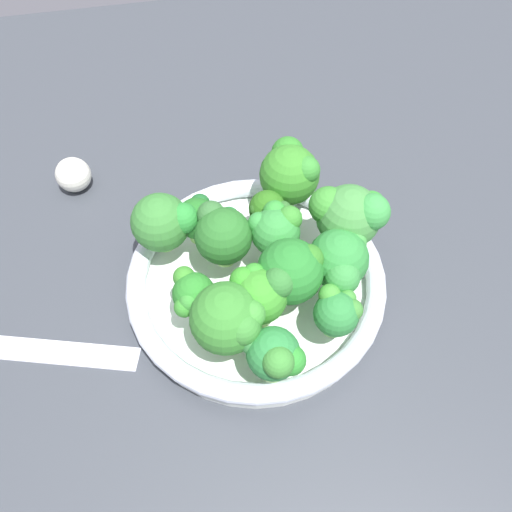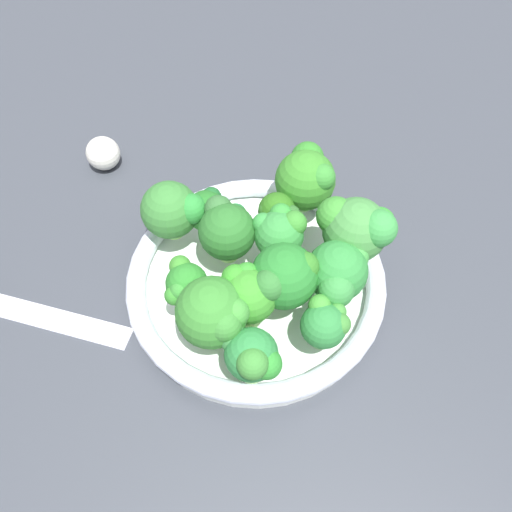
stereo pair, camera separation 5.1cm
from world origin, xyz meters
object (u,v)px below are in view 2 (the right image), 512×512
Objects in this scene: broccoli_floret_5 at (306,178)px; broccoli_floret_8 at (277,213)px; broccoli_floret_3 at (244,295)px; broccoli_floret_1 at (206,210)px; broccoli_floret_11 at (227,230)px; broccoli_floret_4 at (280,233)px; broccoli_floret_10 at (173,210)px; bowl at (256,281)px; broccoli_floret_6 at (185,284)px; broccoli_floret_9 at (357,228)px; broccoli_floret_0 at (325,324)px; broccoli_floret_13 at (214,314)px; garlic_bulb at (103,153)px; broccoli_floret_7 at (252,356)px; broccoli_floret_12 at (338,272)px; broccoli_floret_2 at (284,277)px.

broccoli_floret_5 reaches higher than broccoli_floret_8.
broccoli_floret_3 is at bearing 154.59° from broccoli_floret_5.
broccoli_floret_1 is 0.78× the size of broccoli_floret_11.
broccoli_floret_4 is 0.97× the size of broccoli_floret_10.
broccoli_floret_1 is 8.91cm from broccoli_floret_4.
broccoli_floret_3 is (-5.35, 1.21, 6.23)cm from bowl.
broccoli_floret_6 is 0.71× the size of broccoli_floret_9.
broccoli_floret_1 and broccoli_floret_8 have the same top height.
broccoli_floret_5 is at bearing -23.86° from broccoli_floret_4.
broccoli_floret_1 is (13.97, 11.55, 0.09)cm from broccoli_floret_0.
broccoli_floret_3 is at bearing -160.19° from broccoli_floret_1.
broccoli_floret_5 is 1.10× the size of broccoli_floret_10.
broccoli_floret_8 is 14.28cm from broccoli_floret_13.
broccoli_floret_3 is at bearing -167.64° from broccoli_floret_11.
broccoli_floret_10 and broccoli_floret_11 have the same top height.
bowl is 5.32× the size of broccoli_floret_0.
broccoli_floret_11 is at bearing -136.08° from garlic_bulb.
broccoli_floret_5 is (9.40, -5.80, 6.31)cm from bowl.
broccoli_floret_0 is 10.31cm from broccoli_floret_13.
broccoli_floret_0 is 14.02cm from broccoli_floret_11.
broccoli_floret_11 reaches higher than broccoli_floret_0.
broccoli_floret_9 is (7.20, -11.43, 0.63)cm from broccoli_floret_3.
broccoli_floret_9 is (-3.53, -7.85, 1.65)cm from broccoli_floret_8.
broccoli_floret_1 is 17.83cm from broccoli_floret_7.
broccoli_floret_12 is (5.28, -1.79, 0.61)cm from broccoli_floret_0.
broccoli_floret_2 is at bearing -128.90° from broccoli_floret_10.
broccoli_floret_3 reaches higher than broccoli_floret_1.
broccoli_floret_4 is 29.33cm from garlic_bulb.
broccoli_floret_10 is 1.00× the size of broccoli_floret_12.
broccoli_floret_13 reaches higher than broccoli_floret_7.
broccoli_floret_6 is at bearing 93.71° from broccoli_floret_12.
broccoli_floret_4 is (-4.19, -7.79, 1.13)cm from broccoli_floret_1.
broccoli_floret_0 is 0.95× the size of broccoli_floret_8.
broccoli_floret_7 is at bearing 140.08° from broccoli_floret_9.
broccoli_floret_8 is 27.01cm from garlic_bulb.
broccoli_floret_10 is (3.59, 11.15, -0.40)cm from broccoli_floret_4.
bowl is 3.58× the size of broccoli_floret_13.
broccoli_floret_6 reaches higher than broccoli_floret_1.
garlic_bulb is at bearing 50.73° from broccoli_floret_12.
broccoli_floret_7 is 0.88× the size of broccoli_floret_12.
broccoli_floret_10 is at bearing -142.88° from garlic_bulb.
bowl is at bearing 156.22° from broccoli_floret_8.
broccoli_floret_0 is at bearing -108.12° from broccoli_floret_6.
broccoli_floret_2 is at bearing 100.80° from broccoli_floret_12.
broccoli_floret_2 is at bearing -90.36° from broccoli_floret_6.
broccoli_floret_3 reaches higher than broccoli_floret_4.
broccoli_floret_1 is (6.07, 5.32, 5.12)cm from bowl.
broccoli_floret_10 is 19.15cm from garlic_bulb.
broccoli_floret_7 is (-5.79, -0.56, -0.72)cm from broccoli_floret_3.
broccoli_floret_10 reaches higher than broccoli_floret_0.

